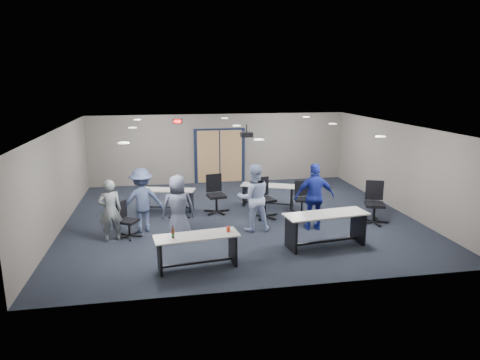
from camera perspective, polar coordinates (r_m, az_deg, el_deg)
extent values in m
plane|color=black|center=(12.81, -0.05, -4.95)|extent=(10.00, 10.00, 0.00)
cube|color=gray|center=(16.82, -2.76, 4.20)|extent=(10.00, 0.04, 2.70)
cube|color=gray|center=(8.22, 5.51, -5.69)|extent=(10.00, 0.04, 2.70)
cube|color=gray|center=(12.59, -23.06, 0.02)|extent=(0.04, 9.00, 2.70)
cube|color=gray|center=(14.19, 20.26, 1.67)|extent=(0.04, 9.00, 2.70)
cube|color=silver|center=(12.23, -0.05, 7.15)|extent=(10.00, 9.00, 0.04)
cube|color=black|center=(16.84, -2.73, 3.17)|extent=(2.00, 0.06, 2.20)
cube|color=#B17D51|center=(16.77, -4.25, 3.11)|extent=(0.85, 0.04, 2.05)
cube|color=#B17D51|center=(16.89, -1.21, 3.21)|extent=(0.85, 0.04, 2.05)
cube|color=black|center=(16.50, -8.34, 7.75)|extent=(0.32, 0.05, 0.18)
cube|color=#FF0C0C|center=(16.47, -8.34, 7.74)|extent=(0.26, 0.02, 0.12)
cylinder|color=black|center=(12.79, 0.89, 6.88)|extent=(0.04, 0.04, 0.24)
cube|color=black|center=(12.81, 0.88, 6.08)|extent=(0.35, 0.30, 0.14)
cylinder|color=black|center=(12.66, 1.01, 5.99)|extent=(0.08, 0.03, 0.08)
cube|color=beige|center=(9.33, -5.80, -7.42)|extent=(1.89, 0.83, 0.03)
cube|color=black|center=(9.36, -10.68, -9.97)|extent=(0.12, 0.56, 0.71)
cube|color=black|center=(9.65, -0.97, -8.99)|extent=(0.12, 0.56, 0.71)
cube|color=black|center=(9.57, -5.71, -10.91)|extent=(1.61, 0.26, 0.04)
cylinder|color=red|center=(9.46, -1.58, -6.57)|extent=(0.08, 0.08, 0.12)
cube|color=beige|center=(10.61, 11.43, -4.49)|extent=(2.13, 0.93, 0.03)
cube|color=black|center=(10.36, 6.83, -7.21)|extent=(0.13, 0.63, 0.80)
cube|color=black|center=(11.20, 15.47, -6.02)|extent=(0.13, 0.63, 0.80)
cube|color=black|center=(10.85, 11.26, -8.03)|extent=(1.82, 0.28, 0.05)
cube|color=beige|center=(13.47, -9.59, -1.31)|extent=(1.74, 0.96, 0.03)
cube|color=black|center=(13.76, -12.50, -2.58)|extent=(0.18, 0.50, 0.64)
cube|color=black|center=(13.40, -6.50, -2.77)|extent=(0.18, 0.50, 0.64)
cube|color=black|center=(13.63, -9.50, -3.60)|extent=(1.43, 0.42, 0.04)
cube|color=beige|center=(13.74, 3.80, -0.73)|extent=(1.82, 1.20, 0.03)
cube|color=black|center=(13.96, 0.66, -1.96)|extent=(0.25, 0.51, 0.67)
cube|color=black|center=(13.73, 6.94, -2.32)|extent=(0.25, 0.51, 0.67)
cube|color=black|center=(13.89, 3.76, -3.09)|extent=(1.43, 0.64, 0.04)
imported|color=gray|center=(11.26, -16.93, -3.90)|extent=(0.65, 0.51, 1.59)
imported|color=#4D5369|center=(10.90, -8.26, -3.71)|extent=(0.83, 0.54, 1.70)
imported|color=#BBCBF8|center=(11.48, 1.85, -2.36)|extent=(0.90, 0.70, 1.83)
imported|color=navy|center=(11.72, 9.93, -2.22)|extent=(1.11, 0.55, 1.83)
imported|color=#435178|center=(11.70, -12.93, -2.63)|extent=(1.22, 0.83, 1.73)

